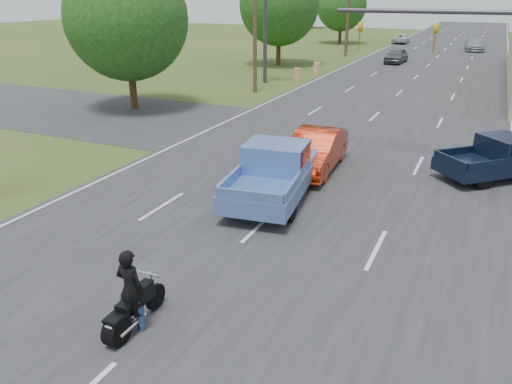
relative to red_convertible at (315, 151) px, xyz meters
The scene contains 18 objects.
main_road 26.27m from the red_convertible, 89.63° to the left, with size 15.00×180.00×0.02m, color #2D2D30.
cross_road 4.33m from the red_convertible, 87.73° to the left, with size 120.00×10.00×0.02m, color #2D2D30.
utility_pole_5 17.63m from the red_convertible, 123.20° to the left, with size 2.00×0.28×10.00m.
utility_pole_6 39.64m from the red_convertible, 103.71° to the left, with size 2.00×0.28×10.00m.
tree_0 15.83m from the red_convertible, 155.65° to the left, with size 7.14×7.14×8.84m.
tree_1 31.61m from the red_convertible, 115.26° to the left, with size 7.56×7.56×9.36m.
tree_2 54.27m from the red_convertible, 105.03° to the left, with size 6.72×6.72×8.32m.
barrel_2 21.91m from the red_convertible, 112.35° to the left, with size 0.56×0.56×1.00m, color orange.
barrel_3 25.55m from the red_convertible, 108.32° to the left, with size 0.56×0.56×1.00m, color orange.
signal_mast 7.91m from the red_convertible, 28.54° to the left, with size 9.12×0.40×7.00m.
red_convertible is the anchor object (origin of this frame).
motorcycle 11.48m from the red_convertible, 90.88° to the right, with size 0.61×1.98×1.01m.
rider 11.44m from the red_convertible, 90.88° to the right, with size 0.65×0.43×1.79m, color black.
blue_pickup 3.24m from the red_convertible, 96.20° to the right, with size 2.98×6.09×1.94m.
navy_pickup 7.21m from the red_convertible, 18.01° to the left, with size 4.85×4.79×1.63m.
distant_car_grey 34.69m from the red_convertible, 95.06° to the left, with size 1.70×4.23×1.44m, color #535458.
distant_car_silver 50.37m from the red_convertible, 85.96° to the left, with size 2.18×5.35×1.55m, color #A0A0A4.
distant_car_white 56.42m from the red_convertible, 96.44° to the left, with size 2.08×4.50×1.25m, color silver.
Camera 1 is at (5.74, -4.61, 6.71)m, focal length 35.00 mm.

